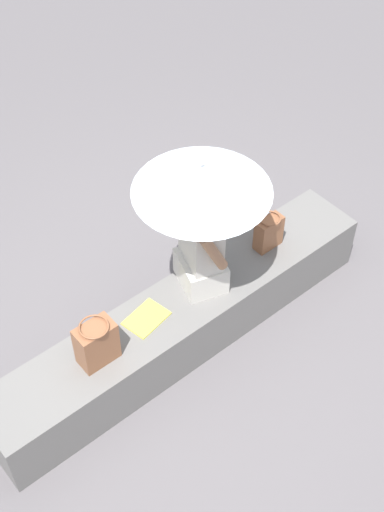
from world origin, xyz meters
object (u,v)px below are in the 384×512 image
(handbag_black, at_px, (97,343))
(magazine, at_px, (146,318))
(parasol, at_px, (202,178))
(tote_bag_canvas, at_px, (269,232))
(person_seated, at_px, (201,242))

(handbag_black, bearing_deg, magazine, -172.06)
(magazine, bearing_deg, parasol, 172.37)
(tote_bag_canvas, bearing_deg, parasol, -5.16)
(parasol, height_order, magazine, parasol)
(magazine, bearing_deg, person_seated, 171.66)
(person_seated, relative_size, tote_bag_canvas, 3.23)
(person_seated, distance_m, handbag_black, 0.94)
(parasol, relative_size, handbag_black, 3.20)
(magazine, bearing_deg, tote_bag_canvas, 167.72)
(tote_bag_canvas, height_order, magazine, tote_bag_canvas)
(person_seated, xyz_separation_m, parasol, (-0.00, -0.01, 0.53))
(tote_bag_canvas, relative_size, magazine, 1.00)
(handbag_black, distance_m, magazine, 0.45)
(parasol, bearing_deg, handbag_black, 5.49)
(parasol, bearing_deg, person_seated, 53.06)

